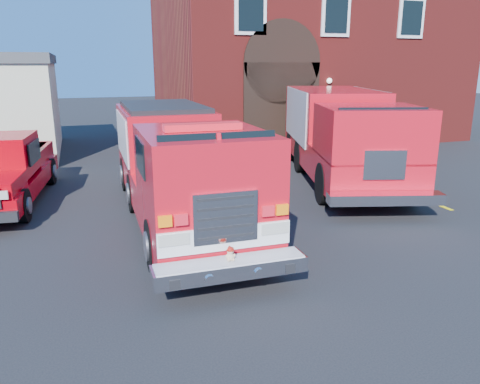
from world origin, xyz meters
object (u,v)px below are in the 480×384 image
object	(u,v)px
pickup_truck	(0,171)
secondary_truck	(342,132)
fire_station	(303,58)
fire_engine	(178,164)

from	to	relation	value
pickup_truck	secondary_truck	xyz separation A→B (m)	(10.92, -0.52, 0.69)
fire_station	pickup_truck	size ratio (longest dim) A/B	2.37
fire_station	secondary_truck	bearing A→B (deg)	-108.94
fire_engine	pickup_truck	bearing A→B (deg)	145.95
pickup_truck	secondary_truck	size ratio (longest dim) A/B	0.66
fire_station	pickup_truck	bearing A→B (deg)	-146.41
fire_engine	secondary_truck	size ratio (longest dim) A/B	0.95
fire_engine	secondary_truck	bearing A→B (deg)	22.12
fire_engine	pickup_truck	distance (m)	5.56
pickup_truck	fire_station	bearing A→B (deg)	33.59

